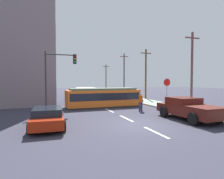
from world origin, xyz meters
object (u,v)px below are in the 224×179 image
stop_sign (167,87)px  utility_pole_distant (106,77)px  pedestrian_crossing (141,101)px  pickup_truck_parked (188,108)px  traffic_light_mast (58,71)px  streetcar_tram (103,97)px  city_bus (86,94)px  utility_pole_far (124,73)px  utility_pole_near (192,68)px  parked_sedan_near (47,117)px  utility_pole_mid (146,73)px

stop_sign → utility_pole_distant: size_ratio=0.39×
pedestrian_crossing → stop_sign: size_ratio=0.58×
utility_pole_distant → stop_sign: bearing=-95.7°
pickup_truck_parked → stop_sign: bearing=69.8°
traffic_light_mast → streetcar_tram: bearing=25.0°
city_bus → utility_pole_far: 15.91m
traffic_light_mast → pickup_truck_parked: bearing=-35.7°
streetcar_tram → utility_pole_far: 19.56m
pedestrian_crossing → utility_pole_far: bearing=71.5°
streetcar_tram → traffic_light_mast: (-4.71, -2.20, 2.62)m
streetcar_tram → stop_sign: 6.70m
streetcar_tram → pickup_truck_parked: 9.25m
streetcar_tram → pickup_truck_parked: (3.90, -8.38, -0.25)m
pedestrian_crossing → utility_pole_far: (6.96, 20.78, 3.48)m
streetcar_tram → pedestrian_crossing: streetcar_tram is taller
traffic_light_mast → utility_pole_far: 23.69m
utility_pole_near → utility_pole_far: size_ratio=0.94×
city_bus → stop_sign: 10.55m
parked_sedan_near → utility_pole_distant: 39.07m
streetcar_tram → pickup_truck_parked: bearing=-65.1°
stop_sign → utility_pole_mid: 10.06m
city_bus → traffic_light_mast: bearing=-118.0°
utility_pole_near → utility_pole_distant: (0.09, 31.55, -0.32)m
utility_pole_distant → city_bus: bearing=-112.8°
utility_pole_mid → utility_pole_distant: size_ratio=1.05×
city_bus → utility_pole_near: 13.06m
pickup_truck_parked → utility_pole_near: bearing=46.8°
pedestrian_crossing → parked_sedan_near: pedestrian_crossing is taller
pedestrian_crossing → utility_pole_mid: 12.58m
stop_sign → traffic_light_mast: traffic_light_mast is taller
streetcar_tram → utility_pole_far: bearing=60.8°
utility_pole_near → utility_pole_far: bearing=88.8°
utility_pole_near → stop_sign: bearing=179.7°
utility_pole_near → pedestrian_crossing: bearing=-171.7°
utility_pole_mid → utility_pole_far: 10.36m
traffic_light_mast → utility_pole_distant: (13.77, 30.75, 0.16)m
city_bus → stop_sign: stop_sign is taller
utility_pole_far → parked_sedan_near: bearing=-121.6°
pedestrian_crossing → parked_sedan_near: bearing=-156.0°
parked_sedan_near → traffic_light_mast: bearing=80.5°
utility_pole_far → city_bus: bearing=-131.0°
pickup_truck_parked → stop_sign: (1.98, 5.40, 1.40)m
stop_sign → traffic_light_mast: (-10.59, 0.78, 1.47)m
pedestrian_crossing → traffic_light_mast: traffic_light_mast is taller
parked_sedan_near → utility_pole_far: size_ratio=0.51×
traffic_light_mast → utility_pole_distant: 33.69m
city_bus → stop_sign: (6.71, -8.07, 1.10)m
stop_sign → utility_pole_mid: (2.83, 9.48, 1.81)m
city_bus → utility_pole_near: (9.79, -8.08, 3.05)m
traffic_light_mast → utility_pole_distant: utility_pole_distant is taller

